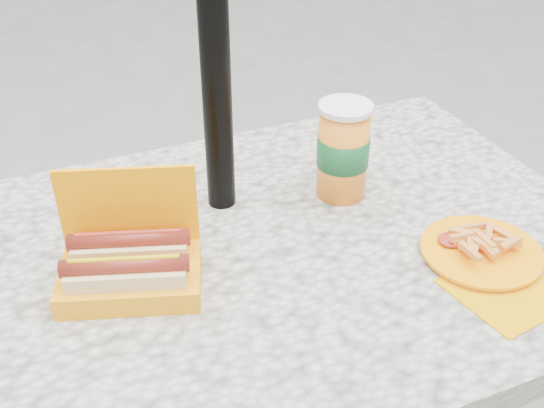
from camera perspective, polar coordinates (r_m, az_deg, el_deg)
name	(u,v)px	position (r m, az deg, el deg)	size (l,w,h in m)	color
picnic_table	(256,300)	(1.19, -1.35, -8.06)	(1.20, 0.80, 0.75)	beige
umbrella_pole	(213,13)	(1.09, -4.98, 15.66)	(0.05, 0.05, 2.20)	black
hotdog_box	(130,265)	(1.06, -11.84, -5.02)	(0.25, 0.20, 0.17)	#FF9500
fries_plate	(482,253)	(1.15, 17.13, -3.91)	(0.21, 0.27, 0.04)	#E39C00
soda_cup	(343,150)	(1.23, 5.96, 4.47)	(0.10, 0.10, 0.18)	orange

